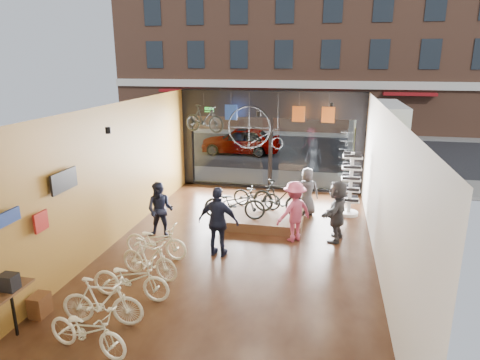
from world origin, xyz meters
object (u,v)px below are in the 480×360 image
(floor_bike_4, at_px, (156,241))
(sunglasses_rack, at_px, (351,184))
(floor_bike_1, at_px, (102,301))
(penny_farthing, at_px, (258,129))
(floor_bike_3, at_px, (149,259))
(customer_3, at_px, (294,211))
(box_truck, at_px, (378,135))
(display_bike_mid, at_px, (279,198))
(street_car, at_px, (241,141))
(customer_1, at_px, (160,210))
(display_bike_left, at_px, (235,203))
(customer_2, at_px, (218,222))
(floor_bike_2, at_px, (131,279))
(floor_bike_0, at_px, (87,330))
(hung_bike, at_px, (204,119))
(customer_5, at_px, (337,211))
(display_platform, at_px, (264,219))
(display_bike_right, at_px, (257,195))
(customer_4, at_px, (307,191))

(floor_bike_4, bearing_deg, sunglasses_rack, -44.69)
(floor_bike_1, height_order, penny_farthing, penny_farthing)
(floor_bike_3, height_order, penny_farthing, penny_farthing)
(penny_farthing, bearing_deg, floor_bike_3, -101.97)
(customer_3, bearing_deg, floor_bike_4, -14.64)
(floor_bike_4, bearing_deg, box_truck, -23.97)
(display_bike_mid, height_order, penny_farthing, penny_farthing)
(street_car, distance_m, customer_1, 11.41)
(display_bike_left, height_order, customer_1, customer_1)
(customer_2, bearing_deg, box_truck, -108.45)
(floor_bike_2, distance_m, display_bike_mid, 5.57)
(sunglasses_rack, bearing_deg, floor_bike_0, -128.87)
(floor_bike_2, xyz_separation_m, floor_bike_4, (-0.25, 1.96, -0.01))
(street_car, xyz_separation_m, box_truck, (6.89, -1.00, 0.71))
(customer_2, xyz_separation_m, sunglasses_rack, (3.42, 3.76, 0.12))
(floor_bike_0, relative_size, hung_bike, 1.03)
(floor_bike_1, bearing_deg, penny_farthing, -15.69)
(floor_bike_0, xyz_separation_m, customer_5, (4.24, 5.79, 0.44))
(display_platform, distance_m, display_bike_left, 1.15)
(street_car, height_order, display_bike_right, street_car)
(floor_bike_2, xyz_separation_m, customer_4, (3.35, 5.96, 0.32))
(floor_bike_0, relative_size, display_bike_left, 0.88)
(street_car, relative_size, floor_bike_4, 2.45)
(hung_bike, bearing_deg, display_bike_left, -129.44)
(display_bike_mid, xyz_separation_m, customer_4, (0.78, 1.04, -0.06))
(floor_bike_2, height_order, hung_bike, hung_bike)
(box_truck, height_order, hung_bike, hung_bike)
(display_bike_mid, relative_size, customer_3, 1.05)
(floor_bike_3, bearing_deg, box_truck, -10.87)
(customer_1, relative_size, customer_3, 0.94)
(street_car, xyz_separation_m, customer_5, (4.95, -10.63, 0.16))
(customer_4, bearing_deg, street_car, -73.92)
(street_car, relative_size, display_platform, 1.75)
(display_bike_right, distance_m, hung_bike, 3.37)
(sunglasses_rack, bearing_deg, customer_4, -179.91)
(customer_5, bearing_deg, box_truck, -177.87)
(floor_bike_0, height_order, hung_bike, hung_bike)
(customer_1, bearing_deg, floor_bike_4, -76.24)
(street_car, height_order, box_truck, box_truck)
(display_bike_left, bearing_deg, display_platform, -61.88)
(display_bike_left, height_order, penny_farthing, penny_farthing)
(display_bike_right, relative_size, customer_1, 1.00)
(customer_4, bearing_deg, customer_2, 51.31)
(floor_bike_0, bearing_deg, customer_4, -12.45)
(display_platform, distance_m, penny_farthing, 3.71)
(sunglasses_rack, distance_m, penny_farthing, 3.87)
(penny_farthing, bearing_deg, hung_bike, -156.36)
(display_bike_right, bearing_deg, customer_1, 144.87)
(display_bike_left, xyz_separation_m, sunglasses_rack, (3.42, 1.85, 0.26))
(floor_bike_4, distance_m, customer_1, 1.37)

